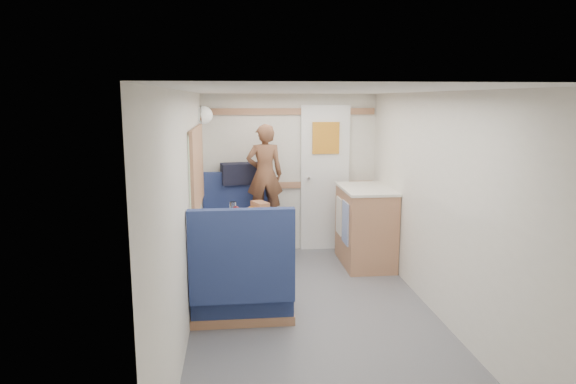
{
  "coord_description": "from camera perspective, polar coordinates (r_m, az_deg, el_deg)",
  "views": [
    {
      "loc": [
        -0.7,
        -4.19,
        1.94
      ],
      "look_at": [
        -0.16,
        0.9,
        1.0
      ],
      "focal_mm": 32.0,
      "sensor_mm": 36.0,
      "label": 1
    }
  ],
  "objects": [
    {
      "name": "bread_loaf",
      "position": [
        5.67,
        -3.11,
        -1.58
      ],
      "size": [
        0.21,
        0.26,
        0.1
      ],
      "primitive_type": "cube",
      "rotation": [
        0.0,
        0.0,
        0.42
      ],
      "color": "#8C5C3B",
      "rests_on": "dinette_table"
    },
    {
      "name": "oak_trim_high",
      "position": [
        6.45,
        0.22,
        8.94
      ],
      "size": [
        2.15,
        0.02,
        0.08
      ],
      "primitive_type": "cube",
      "color": "#9C6846",
      "rests_on": "wall_back"
    },
    {
      "name": "galley_counter",
      "position": [
        6.11,
        8.56,
        -3.71
      ],
      "size": [
        0.57,
        0.92,
        0.92
      ],
      "color": "#9C6846",
      "rests_on": "floor"
    },
    {
      "name": "side_window",
      "position": [
        5.24,
        -10.14,
        2.65
      ],
      "size": [
        0.04,
        1.3,
        0.72
      ],
      "primitive_type": "cube",
      "color": "#9DAE94",
      "rests_on": "wall_left"
    },
    {
      "name": "pepper_grinder",
      "position": [
        5.4,
        -5.63,
        -2.24
      ],
      "size": [
        0.03,
        0.03,
        0.09
      ],
      "primitive_type": "cylinder",
      "color": "black",
      "rests_on": "dinette_table"
    },
    {
      "name": "wall_left",
      "position": [
        4.31,
        -11.23,
        -2.43
      ],
      "size": [
        0.02,
        4.5,
        2.0
      ],
      "primitive_type": "cube",
      "color": "silver",
      "rests_on": "floor"
    },
    {
      "name": "ceiling",
      "position": [
        4.24,
        3.53,
        11.17
      ],
      "size": [
        4.5,
        4.5,
        0.0
      ],
      "primitive_type": "plane",
      "rotation": [
        3.14,
        0.0,
        0.0
      ],
      "color": "silver",
      "rests_on": "wall_back"
    },
    {
      "name": "ledge",
      "position": [
        6.39,
        -5.48,
        0.77
      ],
      "size": [
        0.9,
        0.14,
        0.04
      ],
      "primitive_type": "cube",
      "color": "#9C6846",
      "rests_on": "bench_far"
    },
    {
      "name": "dinette_table",
      "position": [
        5.36,
        -5.3,
        -4.52
      ],
      "size": [
        0.62,
        0.92,
        0.72
      ],
      "color": "white",
      "rests_on": "floor"
    },
    {
      "name": "duffel_bag",
      "position": [
        6.37,
        -5.03,
        2.08
      ],
      "size": [
        0.56,
        0.34,
        0.25
      ],
      "primitive_type": "cube",
      "rotation": [
        0.0,
        0.0,
        0.17
      ],
      "color": "black",
      "rests_on": "ledge"
    },
    {
      "name": "beer_glass",
      "position": [
        5.4,
        -4.09,
        -2.18
      ],
      "size": [
        0.06,
        0.06,
        0.1
      ],
      "primitive_type": "cylinder",
      "color": "#965815",
      "rests_on": "dinette_table"
    },
    {
      "name": "floor",
      "position": [
        4.66,
        3.25,
        -14.22
      ],
      "size": [
        4.5,
        4.5,
        0.0
      ],
      "primitive_type": "plane",
      "color": "#515156",
      "rests_on": "ground"
    },
    {
      "name": "bench_near",
      "position": [
        4.62,
        -5.11,
        -10.45
      ],
      "size": [
        0.9,
        0.59,
        1.05
      ],
      "color": "#17214B",
      "rests_on": "floor"
    },
    {
      "name": "dome_light",
      "position": [
        6.05,
        -9.34,
        8.43
      ],
      "size": [
        0.2,
        0.2,
        0.2
      ],
      "primitive_type": "sphere",
      "color": "white",
      "rests_on": "wall_left"
    },
    {
      "name": "rear_door",
      "position": [
        6.58,
        4.12,
        1.87
      ],
      "size": [
        0.62,
        0.12,
        1.86
      ],
      "color": "white",
      "rests_on": "wall_back"
    },
    {
      "name": "oak_trim_low",
      "position": [
        6.54,
        0.21,
        0.77
      ],
      "size": [
        2.15,
        0.02,
        0.08
      ],
      "primitive_type": "cube",
      "color": "#9C6846",
      "rests_on": "wall_back"
    },
    {
      "name": "wine_glass",
      "position": [
        5.12,
        -5.79,
        -2.04
      ],
      "size": [
        0.08,
        0.08,
        0.17
      ],
      "color": "white",
      "rests_on": "dinette_table"
    },
    {
      "name": "wall_right",
      "position": [
        4.65,
        16.89,
        -1.74
      ],
      "size": [
        0.02,
        4.5,
        2.0
      ],
      "primitive_type": "cube",
      "color": "silver",
      "rests_on": "floor"
    },
    {
      "name": "cheese_block",
      "position": [
        5.02,
        -5.44,
        -3.32
      ],
      "size": [
        0.11,
        0.08,
        0.04
      ],
      "primitive_type": "cube",
      "rotation": [
        0.0,
        0.0,
        0.18
      ],
      "color": "#E0CD81",
      "rests_on": "tray"
    },
    {
      "name": "wall_back",
      "position": [
        6.54,
        0.2,
        2.1
      ],
      "size": [
        2.2,
        0.02,
        2.0
      ],
      "primitive_type": "cube",
      "color": "silver",
      "rests_on": "floor"
    },
    {
      "name": "bench_far",
      "position": [
        6.27,
        -5.37,
        -4.85
      ],
      "size": [
        0.9,
        0.59,
        1.05
      ],
      "color": "#17214B",
      "rests_on": "floor"
    },
    {
      "name": "orange_fruit",
      "position": [
        5.1,
        -4.48,
        -2.86
      ],
      "size": [
        0.08,
        0.08,
        0.08
      ],
      "primitive_type": "sphere",
      "color": "#F2580A",
      "rests_on": "tray"
    },
    {
      "name": "person",
      "position": [
        6.12,
        -2.61,
        1.97
      ],
      "size": [
        0.45,
        0.31,
        1.2
      ],
      "primitive_type": "imported",
      "rotation": [
        0.0,
        0.0,
        3.21
      ],
      "color": "brown",
      "rests_on": "bench_far"
    },
    {
      "name": "tumbler_left",
      "position": [
        4.95,
        -7.01,
        -3.25
      ],
      "size": [
        0.08,
        0.08,
        0.12
      ],
      "primitive_type": "cylinder",
      "color": "white",
      "rests_on": "dinette_table"
    },
    {
      "name": "tray",
      "position": [
        5.07,
        -4.26,
        -3.46
      ],
      "size": [
        0.32,
        0.39,
        0.02
      ],
      "primitive_type": "cube",
      "rotation": [
        0.0,
        0.0,
        0.09
      ],
      "color": "silver",
      "rests_on": "dinette_table"
    },
    {
      "name": "tumbler_mid",
      "position": [
        5.58,
        -6.15,
        -1.7
      ],
      "size": [
        0.07,
        0.07,
        0.12
      ],
      "primitive_type": "cylinder",
      "color": "white",
      "rests_on": "dinette_table"
    }
  ]
}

